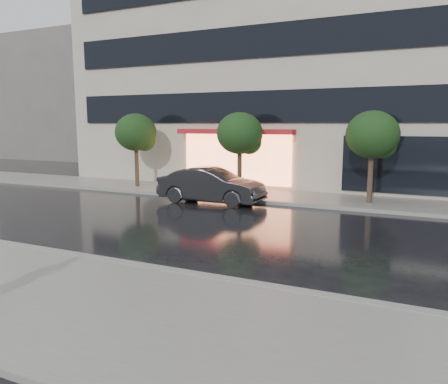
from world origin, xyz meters
The scene contains 11 objects.
ground centered at (0.00, 0.00, 0.00)m, with size 120.00×120.00×0.00m, color black.
sidewalk_near centered at (0.00, -3.25, 0.06)m, with size 60.00×4.50×0.12m, color slate.
sidewalk_far centered at (0.00, 10.25, 0.06)m, with size 60.00×3.50×0.12m, color slate.
curb_near centered at (0.00, -1.00, 0.07)m, with size 60.00×0.25×0.14m, color gray.
curb_far centered at (0.00, 8.50, 0.07)m, with size 60.00×0.25×0.14m, color gray.
office_building centered at (0.00, 17.97, 9.00)m, with size 30.00×12.76×18.00m.
bg_building_left centered at (-28.00, 26.00, 6.00)m, with size 14.00×10.00×12.00m, color #59544F.
tree_far_west centered at (-8.94, 10.03, 2.92)m, with size 2.20×2.20×3.99m.
tree_mid_west centered at (-2.94, 10.03, 2.92)m, with size 2.20×2.20×3.99m.
tree_mid_east centered at (3.06, 10.03, 2.92)m, with size 2.20×2.20×3.99m.
parked_car centered at (-3.37, 7.71, 0.77)m, with size 1.63×4.69×1.54m, color black.
Camera 1 is at (5.14, -9.19, 3.42)m, focal length 35.00 mm.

